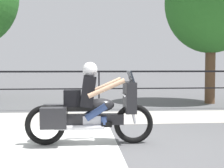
# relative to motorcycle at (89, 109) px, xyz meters

# --- Properties ---
(ground_plane) EXTENTS (120.00, 120.00, 0.00)m
(ground_plane) POSITION_rel_motorcycle_xyz_m (0.44, -0.10, -0.69)
(ground_plane) COLOR #565659
(sidewalk_band) EXTENTS (44.00, 2.40, 0.01)m
(sidewalk_band) POSITION_rel_motorcycle_xyz_m (0.44, 3.30, -0.69)
(sidewalk_band) COLOR #B7B2A8
(sidewalk_band) RESTS_ON ground
(crosswalk_band) EXTENTS (3.22, 6.00, 0.01)m
(crosswalk_band) POSITION_rel_motorcycle_xyz_m (-1.06, -0.30, -0.69)
(crosswalk_band) COLOR silver
(crosswalk_band) RESTS_ON ground
(fence_railing) EXTENTS (36.00, 0.05, 1.35)m
(fence_railing) POSITION_rel_motorcycle_xyz_m (0.44, 4.86, 0.36)
(fence_railing) COLOR black
(fence_railing) RESTS_ON ground
(motorcycle) EXTENTS (2.49, 0.76, 1.60)m
(motorcycle) POSITION_rel_motorcycle_xyz_m (0.00, 0.00, 0.00)
(motorcycle) COLOR black
(motorcycle) RESTS_ON ground
(tree_behind_sign) EXTENTS (3.64, 3.64, 6.01)m
(tree_behind_sign) POSITION_rel_motorcycle_xyz_m (4.96, 6.62, 3.30)
(tree_behind_sign) COLOR brown
(tree_behind_sign) RESTS_ON ground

